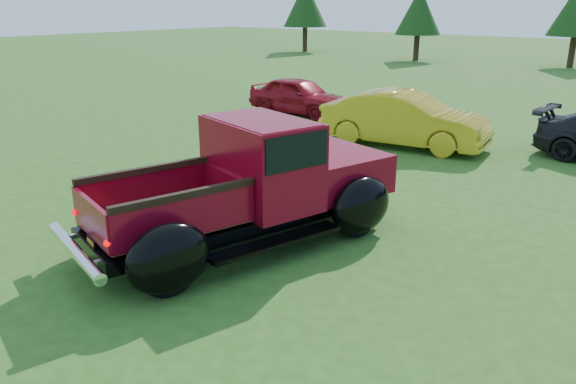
% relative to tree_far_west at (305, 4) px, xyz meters
% --- Properties ---
extents(ground, '(120.00, 120.00, 0.00)m').
position_rel_tree_far_west_xyz_m(ground, '(22.00, -30.00, -3.52)').
color(ground, '#2B4F16').
rests_on(ground, ground).
extents(tree_far_west, '(3.33, 3.33, 5.20)m').
position_rel_tree_far_west_xyz_m(tree_far_west, '(0.00, 0.00, 0.00)').
color(tree_far_west, '#332114').
rests_on(tree_far_west, ground).
extents(tree_west, '(2.94, 2.94, 4.60)m').
position_rel_tree_far_west_xyz_m(tree_west, '(10.00, -1.00, -0.41)').
color(tree_west, '#332114').
rests_on(tree_west, ground).
extents(pickup_truck, '(3.55, 5.59, 1.96)m').
position_rel_tree_far_west_xyz_m(pickup_truck, '(21.63, -29.37, -2.59)').
color(pickup_truck, black).
rests_on(pickup_truck, ground).
extents(show_car_red, '(3.69, 1.53, 1.25)m').
position_rel_tree_far_west_xyz_m(show_car_red, '(15.50, -20.55, -2.89)').
color(show_car_red, maroon).
rests_on(show_car_red, ground).
extents(show_car_yellow, '(4.56, 2.17, 1.44)m').
position_rel_tree_far_west_xyz_m(show_car_yellow, '(20.50, -22.39, -2.80)').
color(show_car_yellow, gold).
rests_on(show_car_yellow, ground).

